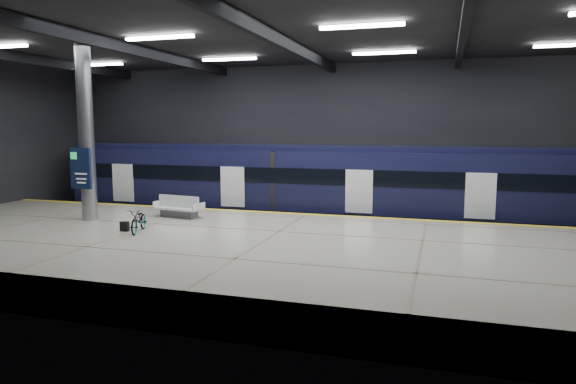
% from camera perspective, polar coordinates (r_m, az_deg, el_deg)
% --- Properties ---
extents(ground, '(30.00, 30.00, 0.00)m').
position_cam_1_polar(ground, '(19.59, -0.11, -6.98)').
color(ground, black).
rests_on(ground, ground).
extents(room_shell, '(30.10, 16.10, 8.05)m').
position_cam_1_polar(room_shell, '(19.01, -0.11, 9.98)').
color(room_shell, black).
rests_on(room_shell, ground).
extents(platform, '(30.00, 11.00, 1.10)m').
position_cam_1_polar(platform, '(17.15, -2.59, -7.16)').
color(platform, '#B9B19D').
rests_on(platform, ground).
extents(safety_strip, '(30.00, 0.40, 0.01)m').
position_cam_1_polar(safety_strip, '(21.94, 2.01, -2.48)').
color(safety_strip, gold).
rests_on(safety_strip, platform).
extents(rails, '(30.00, 1.52, 0.16)m').
position_cam_1_polar(rails, '(24.75, 3.65, -3.78)').
color(rails, gray).
rests_on(rails, ground).
extents(train, '(29.40, 2.84, 3.79)m').
position_cam_1_polar(train, '(24.27, 5.62, 0.70)').
color(train, black).
rests_on(train, ground).
extents(bench, '(2.14, 1.14, 0.90)m').
position_cam_1_polar(bench, '(21.66, -12.02, -1.93)').
color(bench, '#595B60').
rests_on(bench, platform).
extents(bicycle, '(1.03, 1.74, 0.87)m').
position_cam_1_polar(bicycle, '(18.94, -16.23, -3.02)').
color(bicycle, '#99999E').
rests_on(bicycle, platform).
extents(pannier_bag, '(0.32, 0.21, 0.35)m').
position_cam_1_polar(pannier_bag, '(19.32, -17.70, -3.66)').
color(pannier_bag, black).
rests_on(pannier_bag, platform).
extents(info_column, '(0.90, 0.78, 6.90)m').
position_cam_1_polar(info_column, '(21.86, -21.55, 5.83)').
color(info_column, '#9EA0A5').
rests_on(info_column, platform).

